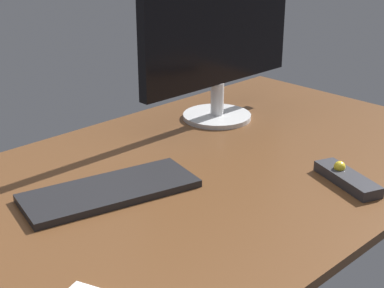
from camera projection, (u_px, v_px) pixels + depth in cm
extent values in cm
cube|color=brown|center=(208.00, 172.00, 133.78)|extent=(140.00, 84.00, 2.00)
cylinder|color=silver|center=(217.00, 116.00, 164.83)|extent=(19.20, 19.20, 1.28)
cylinder|color=silver|center=(217.00, 99.00, 162.87)|extent=(3.67, 3.67, 9.13)
cube|color=black|center=(219.00, 19.00, 154.57)|extent=(53.15, 3.62, 35.05)
cube|color=black|center=(110.00, 191.00, 121.26)|extent=(38.60, 22.21, 1.55)
cube|color=#2D2D33|center=(347.00, 179.00, 125.64)|extent=(11.12, 18.16, 2.32)
sphere|color=yellow|center=(340.00, 167.00, 127.50)|extent=(2.55, 2.55, 2.55)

